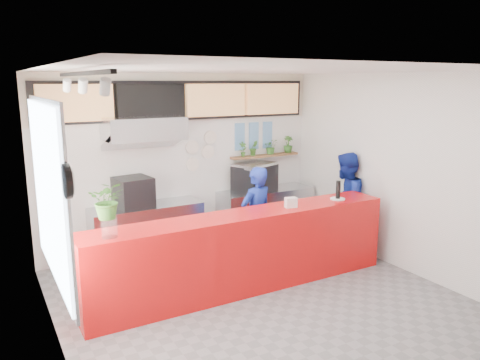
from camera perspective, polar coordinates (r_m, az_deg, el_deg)
name	(u,v)px	position (r m, az deg, el deg)	size (l,w,h in m)	color
floor	(259,300)	(6.47, 2.36, -14.35)	(5.00, 5.00, 0.00)	slate
ceiling	(261,70)	(5.80, 2.61, 13.27)	(5.00, 5.00, 0.00)	silver
wall_back	(184,162)	(8.15, -6.87, 2.21)	(5.00, 5.00, 0.00)	white
wall_left	(51,218)	(5.14, -22.00, -4.36)	(5.00, 5.00, 0.00)	white
wall_right	(399,172)	(7.56, 18.78, 0.90)	(5.00, 5.00, 0.00)	white
service_counter	(244,251)	(6.56, 0.54, -8.71)	(4.50, 0.60, 1.10)	red
cream_band	(182,97)	(8.03, -7.04, 9.96)	(5.00, 0.02, 0.80)	beige
prep_bench	(147,232)	(7.85, -11.24, -6.21)	(1.80, 0.60, 0.90)	#B2B5BA
panini_oven	(133,192)	(7.61, -12.89, -1.47)	(0.53, 0.53, 0.48)	black
extraction_hood	(144,128)	(7.46, -11.65, 6.20)	(1.20, 0.70, 0.35)	#B2B5BA
hood_lip	(144,141)	(7.48, -11.58, 4.67)	(1.20, 0.70, 0.08)	#B2B5BA
right_bench	(266,213)	(8.80, 3.14, -4.01)	(1.80, 0.60, 0.90)	#B2B5BA
espresso_machine	(255,178)	(8.51, 1.80, 0.23)	(0.74, 0.53, 0.48)	black
espresso_tray	(255,165)	(8.46, 1.81, 1.86)	(0.74, 0.51, 0.07)	#B2B5BA
herb_shelf	(265,156)	(8.79, 3.06, 2.99)	(1.40, 0.18, 0.04)	brown
menu_board_far_left	(76,103)	(7.42, -19.41, 8.84)	(1.10, 0.10, 0.55)	tan
menu_board_mid_left	(151,101)	(7.72, -10.81, 9.39)	(1.10, 0.10, 0.55)	black
menu_board_mid_right	(216,100)	(8.16, -2.98, 9.71)	(1.10, 0.10, 0.55)	tan
menu_board_far_right	(272,99)	(8.74, 3.94, 9.85)	(1.10, 0.10, 0.55)	tan
soffit	(183,101)	(8.00, -6.94, 9.60)	(4.80, 0.04, 0.65)	black
window_pane	(49,193)	(5.38, -22.29, -1.47)	(0.04, 2.20, 1.90)	silver
window_frame	(51,193)	(5.38, -22.08, -1.44)	(0.03, 2.30, 2.00)	#B2B5BA
wall_clock_rim	(67,181)	(4.15, -20.34, -0.14)	(0.30, 0.30, 0.05)	black
wall_clock_face	(71,181)	(4.15, -19.93, -0.10)	(0.26, 0.26, 0.02)	white
track_rail	(82,74)	(5.01, -18.69, 12.20)	(0.05, 2.40, 0.04)	black
dec_plate_a	(192,147)	(8.14, -5.85, 4.00)	(0.24, 0.24, 0.03)	silver
dec_plate_b	(208,152)	(8.28, -3.93, 3.47)	(0.24, 0.24, 0.03)	silver
dec_plate_c	(193,164)	(8.18, -5.81, 1.92)	(0.24, 0.24, 0.03)	silver
dec_plate_d	(210,137)	(8.26, -3.64, 5.21)	(0.24, 0.24, 0.03)	silver
photo_frame_a	(240,130)	(8.54, -0.04, 6.12)	(0.20, 0.02, 0.25)	#598CBF
photo_frame_b	(254,129)	(8.69, 1.69, 6.22)	(0.20, 0.02, 0.25)	#598CBF
photo_frame_c	(267,128)	(8.85, 3.37, 6.31)	(0.20, 0.02, 0.25)	#598CBF
photo_frame_d	(240,144)	(8.57, -0.04, 4.46)	(0.20, 0.02, 0.25)	#598CBF
photo_frame_e	(254,143)	(8.72, 1.68, 4.59)	(0.20, 0.02, 0.25)	#598CBF
photo_frame_f	(267,142)	(8.88, 3.35, 4.70)	(0.20, 0.02, 0.25)	#598CBF
staff_center	(256,218)	(7.25, 1.98, -4.62)	(0.58, 0.38, 1.60)	navy
staff_right	(345,202)	(8.21, 12.66, -2.59)	(0.82, 0.64, 1.69)	navy
herb_a	(243,149)	(8.52, 0.36, 3.79)	(0.14, 0.10, 0.27)	#326623
herb_b	(254,148)	(8.64, 1.70, 3.93)	(0.16, 0.13, 0.28)	#326623
herb_c	(271,147)	(8.84, 3.80, 4.08)	(0.25, 0.22, 0.28)	#326623
herb_d	(288,144)	(9.06, 5.89, 4.36)	(0.18, 0.16, 0.32)	#326623
glass_vase	(109,228)	(5.61, -15.62, -5.64)	(0.18, 0.18, 0.22)	silver
basil_vase	(108,200)	(5.53, -15.82, -2.38)	(0.40, 0.34, 0.44)	#326623
napkin_holder	(291,203)	(6.71, 6.22, -2.75)	(0.16, 0.10, 0.14)	white
white_plate	(338,199)	(7.29, 11.82, -2.27)	(0.22, 0.22, 0.02)	white
pepper_mill	(338,190)	(7.25, 11.87, -1.17)	(0.07, 0.07, 0.27)	black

